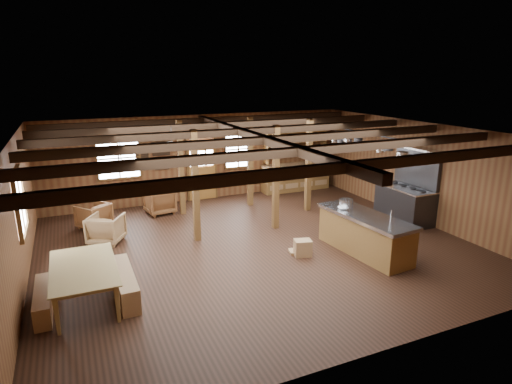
% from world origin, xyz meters
% --- Properties ---
extents(room, '(10.04, 9.04, 2.84)m').
position_xyz_m(room, '(0.00, 0.00, 1.40)').
color(room, black).
rests_on(room, ground).
extents(ceiling_joists, '(9.80, 8.82, 0.18)m').
position_xyz_m(ceiling_joists, '(0.00, 0.18, 2.68)').
color(ceiling_joists, black).
rests_on(ceiling_joists, ceiling).
extents(timber_posts, '(3.95, 2.35, 2.80)m').
position_xyz_m(timber_posts, '(0.52, 2.08, 1.40)').
color(timber_posts, '#4C3115').
rests_on(timber_posts, floor).
extents(back_door, '(1.02, 0.08, 2.15)m').
position_xyz_m(back_door, '(0.00, 4.45, 0.88)').
color(back_door, brown).
rests_on(back_door, floor).
extents(window_back_left, '(1.32, 0.06, 1.32)m').
position_xyz_m(window_back_left, '(-2.60, 4.46, 1.60)').
color(window_back_left, white).
rests_on(window_back_left, wall_back).
extents(window_back_right, '(1.02, 0.06, 1.32)m').
position_xyz_m(window_back_right, '(1.30, 4.46, 1.60)').
color(window_back_right, white).
rests_on(window_back_right, wall_back).
extents(window_left, '(0.14, 1.24, 1.32)m').
position_xyz_m(window_left, '(-4.96, 0.50, 1.60)').
color(window_left, white).
rests_on(window_left, wall_back).
extents(notice_boards, '(1.08, 0.03, 0.90)m').
position_xyz_m(notice_boards, '(-1.50, 4.46, 1.64)').
color(notice_boards, silver).
rests_on(notice_boards, wall_back).
extents(back_counter, '(2.55, 0.60, 2.45)m').
position_xyz_m(back_counter, '(3.40, 4.20, 0.60)').
color(back_counter, brown).
rests_on(back_counter, floor).
extents(pendant_lamps, '(1.86, 2.36, 0.66)m').
position_xyz_m(pendant_lamps, '(-2.25, 1.00, 2.25)').
color(pendant_lamps, '#2F2F31').
rests_on(pendant_lamps, ceiling).
extents(pot_rack, '(0.40, 3.00, 0.45)m').
position_xyz_m(pot_rack, '(3.29, 0.23, 2.27)').
color(pot_rack, '#2F2F31').
rests_on(pot_rack, ceiling).
extents(kitchen_island, '(1.11, 2.57, 1.20)m').
position_xyz_m(kitchen_island, '(2.16, -1.36, 0.48)').
color(kitchen_island, brown).
rests_on(kitchen_island, floor).
extents(step_stool, '(0.50, 0.41, 0.38)m').
position_xyz_m(step_stool, '(0.75, -0.93, 0.19)').
color(step_stool, olive).
rests_on(step_stool, floor).
extents(commercial_range, '(0.88, 1.72, 2.12)m').
position_xyz_m(commercial_range, '(4.64, -0.00, 0.67)').
color(commercial_range, '#2F2F31').
rests_on(commercial_range, floor).
extents(dining_table, '(1.14, 2.04, 0.72)m').
position_xyz_m(dining_table, '(-3.90, -1.14, 0.36)').
color(dining_table, olive).
rests_on(dining_table, floor).
extents(bench_wall, '(0.27, 1.46, 0.40)m').
position_xyz_m(bench_wall, '(-4.65, -1.14, 0.20)').
color(bench_wall, olive).
rests_on(bench_wall, floor).
extents(bench_aisle, '(0.32, 1.73, 0.48)m').
position_xyz_m(bench_aisle, '(-3.24, -1.14, 0.24)').
color(bench_aisle, olive).
rests_on(bench_aisle, floor).
extents(armchair_a, '(1.03, 1.04, 0.68)m').
position_xyz_m(armchair_a, '(-3.52, 2.99, 0.34)').
color(armchair_a, brown).
rests_on(armchair_a, floor).
extents(armchair_b, '(0.90, 0.92, 0.73)m').
position_xyz_m(armchair_b, '(-1.62, 3.52, 0.37)').
color(armchair_b, brown).
rests_on(armchair_b, floor).
extents(armchair_c, '(1.05, 1.06, 0.72)m').
position_xyz_m(armchair_c, '(-3.31, 1.76, 0.36)').
color(armchair_c, olive).
rests_on(armchair_c, floor).
extents(counter_pot, '(0.33, 0.33, 0.20)m').
position_xyz_m(counter_pot, '(2.07, -0.69, 1.04)').
color(counter_pot, '#B6B8BD').
rests_on(counter_pot, kitchen_island).
extents(bowl, '(0.33, 0.33, 0.06)m').
position_xyz_m(bowl, '(1.89, -0.82, 0.97)').
color(bowl, silver).
rests_on(bowl, kitchen_island).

